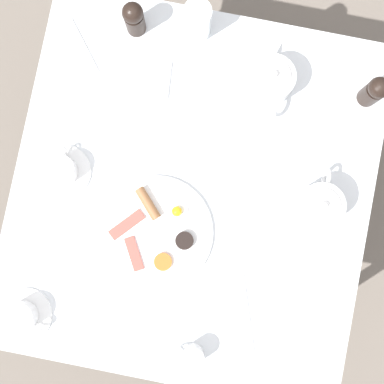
{
  "coord_description": "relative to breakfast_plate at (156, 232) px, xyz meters",
  "views": [
    {
      "loc": [
        -0.02,
        0.1,
        2.16
      ],
      "look_at": [
        0.0,
        0.0,
        0.79
      ],
      "focal_mm": 50.0,
      "sensor_mm": 36.0,
      "label": 1
    }
  ],
  "objects": [
    {
      "name": "knife_by_plate",
      "position": [
        -0.27,
        0.16,
        -0.01
      ],
      "size": [
        0.08,
        0.21,
        0.0
      ],
      "rotation": [
        0.0,
        0.0,
        3.47
      ],
      "color": "silver",
      "rests_on": "table"
    },
    {
      "name": "salt_grinder",
      "position": [
        -0.47,
        -0.45,
        0.06
      ],
      "size": [
        0.05,
        0.05,
        0.13
      ],
      "color": "black",
      "rests_on": "table"
    },
    {
      "name": "ground_plane",
      "position": [
        -0.07,
        -0.12,
        -0.78
      ],
      "size": [
        8.0,
        8.0,
        0.0
      ],
      "primitive_type": "plane",
      "color": "#70665B"
    },
    {
      "name": "teapot_far",
      "position": [
        -0.39,
        -0.14,
        0.04
      ],
      "size": [
        0.12,
        0.2,
        0.12
      ],
      "rotation": [
        0.0,
        0.0,
        1.49
      ],
      "color": "white",
      "rests_on": "table"
    },
    {
      "name": "teacup_with_saucer_right",
      "position": [
        0.29,
        0.28,
        0.02
      ],
      "size": [
        0.14,
        0.14,
        0.06
      ],
      "color": "white",
      "rests_on": "table"
    },
    {
      "name": "teapot_near",
      "position": [
        -0.21,
        -0.43,
        0.04
      ],
      "size": [
        0.12,
        0.2,
        0.12
      ],
      "rotation": [
        0.0,
        0.0,
        4.96
      ],
      "color": "white",
      "rests_on": "table"
    },
    {
      "name": "fork_by_plate",
      "position": [
        0.29,
        -0.45,
        -0.01
      ],
      "size": [
        0.11,
        0.14,
        0.0
      ],
      "rotation": [
        0.0,
        0.0,
        3.81
      ],
      "color": "silver",
      "rests_on": "table"
    },
    {
      "name": "napkin_folded",
      "position": [
        0.11,
        -0.39,
        -0.0
      ],
      "size": [
        0.13,
        0.11,
        0.01
      ],
      "rotation": [
        0.0,
        0.0,
        0.08
      ],
      "color": "white",
      "rests_on": "table"
    },
    {
      "name": "water_glass_tall",
      "position": [
        0.0,
        -0.55,
        0.05
      ],
      "size": [
        0.07,
        0.07,
        0.13
      ],
      "color": "white",
      "rests_on": "table"
    },
    {
      "name": "teacup_with_saucer_left",
      "position": [
        0.27,
        -0.11,
        0.02
      ],
      "size": [
        0.14,
        0.14,
        0.06
      ],
      "color": "white",
      "rests_on": "table"
    },
    {
      "name": "breakfast_plate",
      "position": [
        0.0,
        0.0,
        0.0
      ],
      "size": [
        0.3,
        0.3,
        0.04
      ],
      "color": "white",
      "rests_on": "table"
    },
    {
      "name": "pepper_grinder",
      "position": [
        0.16,
        -0.52,
        0.06
      ],
      "size": [
        0.05,
        0.05,
        0.13
      ],
      "color": "black",
      "rests_on": "table"
    },
    {
      "name": "creamer_jug",
      "position": [
        -0.15,
        0.29,
        0.02
      ],
      "size": [
        0.08,
        0.05,
        0.06
      ],
      "color": "white",
      "rests_on": "table"
    },
    {
      "name": "table",
      "position": [
        -0.07,
        -0.12,
        -0.09
      ],
      "size": [
        0.93,
        0.98,
        0.77
      ],
      "color": "silver",
      "rests_on": "ground_plane"
    }
  ]
}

